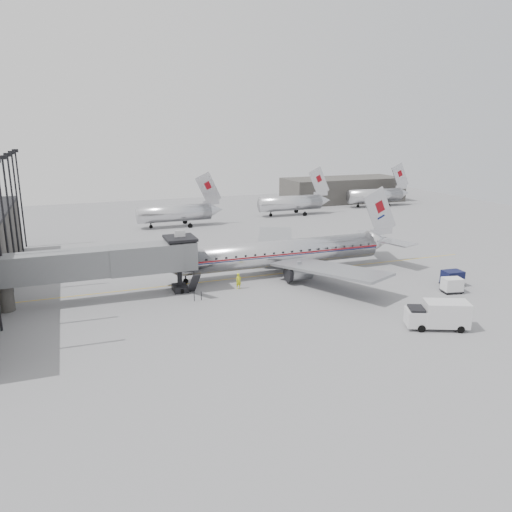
# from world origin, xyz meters

# --- Properties ---
(ground) EXTENTS (160.00, 160.00, 0.00)m
(ground) POSITION_xyz_m (0.00, 0.00, 0.00)
(ground) COLOR slate
(ground) RESTS_ON ground
(hangar) EXTENTS (30.00, 12.00, 6.00)m
(hangar) POSITION_xyz_m (45.00, 60.00, 3.00)
(hangar) COLOR #3D3A38
(hangar) RESTS_ON ground
(apron_line) EXTENTS (60.00, 0.15, 0.01)m
(apron_line) POSITION_xyz_m (3.00, 6.00, 0.01)
(apron_line) COLOR gold
(apron_line) RESTS_ON ground
(jet_bridge) EXTENTS (21.00, 6.20, 7.10)m
(jet_bridge) POSITION_xyz_m (-16.66, 3.67, 4.18)
(jet_bridge) COLOR slate
(jet_bridge) RESTS_ON ground
(floodlight_masts) EXTENTS (0.90, 42.25, 15.25)m
(floodlight_masts) POSITION_xyz_m (-27.50, 13.00, 8.36)
(floodlight_masts) COLOR black
(floodlight_masts) RESTS_ON ground
(distant_aircraft_near) EXTENTS (16.39, 3.20, 10.26)m
(distant_aircraft_near) POSITION_xyz_m (-1.79, 42.00, 2.73)
(distant_aircraft_near) COLOR silver
(distant_aircraft_near) RESTS_ON ground
(distant_aircraft_mid) EXTENTS (16.39, 3.20, 10.26)m
(distant_aircraft_mid) POSITION_xyz_m (24.21, 46.00, 2.73)
(distant_aircraft_mid) COLOR silver
(distant_aircraft_mid) RESTS_ON ground
(distant_aircraft_far) EXTENTS (16.39, 3.20, 10.26)m
(distant_aircraft_far) POSITION_xyz_m (48.21, 50.00, 2.73)
(distant_aircraft_far) COLOR silver
(distant_aircraft_far) RESTS_ON ground
(airliner) EXTENTS (33.81, 31.35, 10.70)m
(airliner) POSITION_xyz_m (5.21, 6.25, 2.69)
(airliner) COLOR silver
(airliner) RESTS_ON ground
(service_van) EXTENTS (6.08, 4.29, 2.68)m
(service_van) POSITION_xyz_m (11.12, -15.97, 1.41)
(service_van) COLOR silver
(service_van) RESTS_ON ground
(baggage_cart_navy) EXTENTS (2.52, 2.00, 1.87)m
(baggage_cart_navy) POSITION_xyz_m (21.66, -6.03, 1.00)
(baggage_cart_navy) COLOR black
(baggage_cart_navy) RESTS_ON ground
(baggage_cart_white) EXTENTS (2.49, 2.08, 1.73)m
(baggage_cart_white) POSITION_xyz_m (19.88, -8.00, 0.92)
(baggage_cart_white) COLOR silver
(baggage_cart_white) RESTS_ON ground
(ramp_worker) EXTENTS (0.76, 0.56, 1.90)m
(ramp_worker) POSITION_xyz_m (-2.66, 1.98, 0.95)
(ramp_worker) COLOR #C8D018
(ramp_worker) RESTS_ON ground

